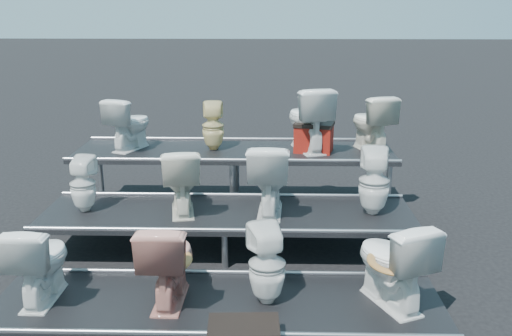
{
  "coord_description": "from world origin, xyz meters",
  "views": [
    {
      "loc": [
        0.48,
        -6.07,
        2.75
      ],
      "look_at": [
        0.32,
        0.1,
        0.95
      ],
      "focal_mm": 40.0,
      "sensor_mm": 36.0,
      "label": 1
    }
  ],
  "objects_px": {
    "toilet_5": "(181,180)",
    "toilet_6": "(269,178)",
    "toilet_9": "(213,126)",
    "toilet_1": "(168,261)",
    "toilet_7": "(374,181)",
    "toilet_11": "(371,123)",
    "toilet_0": "(40,261)",
    "toilet_10": "(308,119)",
    "red_crate": "(314,139)",
    "toilet_8": "(129,124)",
    "toilet_4": "(83,184)",
    "toilet_2": "(267,264)",
    "toilet_3": "(392,262)"
  },
  "relations": [
    {
      "from": "toilet_1",
      "to": "toilet_11",
      "type": "height_order",
      "value": "toilet_11"
    },
    {
      "from": "toilet_10",
      "to": "toilet_8",
      "type": "bearing_deg",
      "value": -16.96
    },
    {
      "from": "toilet_5",
      "to": "toilet_11",
      "type": "xyz_separation_m",
      "value": [
        2.32,
        1.3,
        0.4
      ]
    },
    {
      "from": "toilet_4",
      "to": "toilet_7",
      "type": "xyz_separation_m",
      "value": [
        3.28,
        0.0,
        0.06
      ]
    },
    {
      "from": "toilet_10",
      "to": "toilet_11",
      "type": "relative_size",
      "value": 1.13
    },
    {
      "from": "toilet_8",
      "to": "toilet_9",
      "type": "relative_size",
      "value": 1.09
    },
    {
      "from": "toilet_0",
      "to": "red_crate",
      "type": "xyz_separation_m",
      "value": [
        2.7,
        2.54,
        0.58
      ]
    },
    {
      "from": "toilet_5",
      "to": "toilet_6",
      "type": "xyz_separation_m",
      "value": [
        0.99,
        0.0,
        0.03
      ]
    },
    {
      "from": "toilet_0",
      "to": "toilet_11",
      "type": "height_order",
      "value": "toilet_11"
    },
    {
      "from": "toilet_1",
      "to": "toilet_4",
      "type": "relative_size",
      "value": 1.28
    },
    {
      "from": "toilet_2",
      "to": "toilet_3",
      "type": "bearing_deg",
      "value": 163.46
    },
    {
      "from": "toilet_6",
      "to": "toilet_0",
      "type": "bearing_deg",
      "value": 34.44
    },
    {
      "from": "toilet_9",
      "to": "toilet_5",
      "type": "bearing_deg",
      "value": 74.56
    },
    {
      "from": "toilet_0",
      "to": "toilet_2",
      "type": "relative_size",
      "value": 1.02
    },
    {
      "from": "toilet_6",
      "to": "red_crate",
      "type": "relative_size",
      "value": 1.73
    },
    {
      "from": "toilet_4",
      "to": "toilet_10",
      "type": "xyz_separation_m",
      "value": [
        2.61,
        1.3,
        0.51
      ]
    },
    {
      "from": "toilet_6",
      "to": "toilet_11",
      "type": "height_order",
      "value": "toilet_11"
    },
    {
      "from": "toilet_4",
      "to": "toilet_6",
      "type": "height_order",
      "value": "toilet_6"
    },
    {
      "from": "toilet_5",
      "to": "toilet_7",
      "type": "height_order",
      "value": "same"
    },
    {
      "from": "toilet_0",
      "to": "toilet_7",
      "type": "height_order",
      "value": "toilet_7"
    },
    {
      "from": "toilet_2",
      "to": "toilet_4",
      "type": "relative_size",
      "value": 1.19
    },
    {
      "from": "toilet_1",
      "to": "toilet_11",
      "type": "relative_size",
      "value": 1.08
    },
    {
      "from": "toilet_5",
      "to": "toilet_8",
      "type": "relative_size",
      "value": 1.09
    },
    {
      "from": "toilet_1",
      "to": "toilet_10",
      "type": "bearing_deg",
      "value": -117.44
    },
    {
      "from": "toilet_9",
      "to": "red_crate",
      "type": "xyz_separation_m",
      "value": [
        1.33,
        -0.06,
        -0.15
      ]
    },
    {
      "from": "toilet_1",
      "to": "toilet_7",
      "type": "relative_size",
      "value": 1.08
    },
    {
      "from": "toilet_6",
      "to": "toilet_10",
      "type": "relative_size",
      "value": 0.96
    },
    {
      "from": "toilet_7",
      "to": "toilet_8",
      "type": "bearing_deg",
      "value": -17.25
    },
    {
      "from": "toilet_3",
      "to": "toilet_8",
      "type": "bearing_deg",
      "value": -65.29
    },
    {
      "from": "toilet_5",
      "to": "toilet_10",
      "type": "distance_m",
      "value": 2.03
    },
    {
      "from": "red_crate",
      "to": "toilet_2",
      "type": "bearing_deg",
      "value": -90.25
    },
    {
      "from": "toilet_9",
      "to": "red_crate",
      "type": "distance_m",
      "value": 1.34
    },
    {
      "from": "toilet_10",
      "to": "red_crate",
      "type": "xyz_separation_m",
      "value": [
        0.08,
        -0.06,
        -0.26
      ]
    },
    {
      "from": "toilet_11",
      "to": "toilet_6",
      "type": "bearing_deg",
      "value": 26.29
    },
    {
      "from": "toilet_4",
      "to": "toilet_11",
      "type": "bearing_deg",
      "value": -154.4
    },
    {
      "from": "toilet_6",
      "to": "toilet_8",
      "type": "relative_size",
      "value": 1.18
    },
    {
      "from": "toilet_4",
      "to": "toilet_8",
      "type": "relative_size",
      "value": 0.92
    },
    {
      "from": "toilet_0",
      "to": "toilet_7",
      "type": "xyz_separation_m",
      "value": [
        3.29,
        1.3,
        0.39
      ]
    },
    {
      "from": "toilet_7",
      "to": "toilet_1",
      "type": "bearing_deg",
      "value": 37.77
    },
    {
      "from": "toilet_5",
      "to": "toilet_10",
      "type": "bearing_deg",
      "value": -148.79
    },
    {
      "from": "toilet_2",
      "to": "toilet_8",
      "type": "height_order",
      "value": "toilet_8"
    },
    {
      "from": "toilet_2",
      "to": "toilet_9",
      "type": "bearing_deg",
      "value": -90.75
    },
    {
      "from": "toilet_9",
      "to": "toilet_10",
      "type": "distance_m",
      "value": 1.25
    },
    {
      "from": "red_crate",
      "to": "toilet_6",
      "type": "bearing_deg",
      "value": -102.17
    },
    {
      "from": "toilet_1",
      "to": "toilet_10",
      "type": "height_order",
      "value": "toilet_10"
    },
    {
      "from": "toilet_5",
      "to": "toilet_9",
      "type": "distance_m",
      "value": 1.37
    },
    {
      "from": "toilet_5",
      "to": "toilet_4",
      "type": "bearing_deg",
      "value": -9.89
    },
    {
      "from": "toilet_0",
      "to": "toilet_10",
      "type": "relative_size",
      "value": 0.91
    },
    {
      "from": "toilet_4",
      "to": "toilet_8",
      "type": "bearing_deg",
      "value": -95.61
    },
    {
      "from": "toilet_5",
      "to": "toilet_6",
      "type": "height_order",
      "value": "toilet_6"
    }
  ]
}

